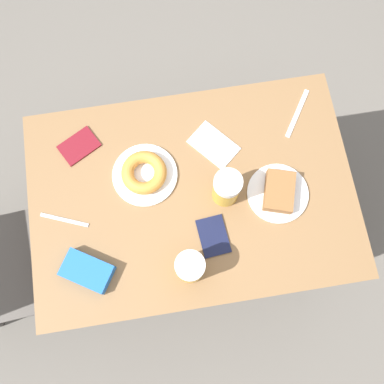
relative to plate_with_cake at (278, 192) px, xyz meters
name	(u,v)px	position (x,y,z in m)	size (l,w,h in m)	color
ground_plane	(192,231)	(0.04, 0.28, -0.75)	(8.00, 8.00, 0.00)	#666059
table	(192,198)	(0.04, 0.28, -0.08)	(0.73, 1.07, 0.73)	olive
plate_with_cake	(278,192)	(0.00, 0.00, 0.00)	(0.20, 0.20, 0.05)	white
plate_with_donut	(144,173)	(0.13, 0.42, 0.00)	(0.22, 0.22, 0.05)	white
beer_mug_left	(190,267)	(-0.20, 0.32, 0.05)	(0.09, 0.09, 0.15)	gold
beer_mug_center	(227,188)	(0.03, 0.17, 0.05)	(0.09, 0.09, 0.15)	gold
napkin_folded	(214,145)	(0.20, 0.18, -0.02)	(0.18, 0.18, 0.00)	white
fork	(64,220)	(0.02, 0.70, -0.02)	(0.07, 0.15, 0.00)	silver
knife	(297,113)	(0.27, -0.13, -0.02)	(0.17, 0.12, 0.00)	silver
passport_near_edge	(79,146)	(0.27, 0.63, -0.02)	(0.14, 0.15, 0.01)	maroon
passport_far_edge	(213,236)	(-0.11, 0.23, -0.02)	(0.13, 0.10, 0.01)	#141938
blue_pouch	(87,271)	(-0.15, 0.64, 0.00)	(0.16, 0.18, 0.04)	blue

